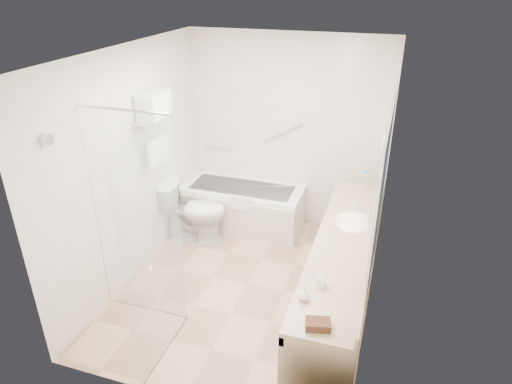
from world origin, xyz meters
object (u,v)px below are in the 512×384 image
(vanity_counter, at_px, (343,260))
(toilet, at_px, (194,211))
(bathtub, at_px, (242,206))
(amenity_basket, at_px, (318,324))
(water_bottle_left, at_px, (362,184))

(vanity_counter, height_order, toilet, vanity_counter)
(bathtub, distance_m, vanity_counter, 2.09)
(amenity_basket, bearing_deg, toilet, 133.44)
(amenity_basket, xyz_separation_m, water_bottle_left, (0.05, 2.35, 0.06))
(amenity_basket, bearing_deg, vanity_counter, 88.97)
(water_bottle_left, bearing_deg, toilet, -171.94)
(toilet, bearing_deg, water_bottle_left, -93.43)
(toilet, distance_m, amenity_basket, 2.88)
(bathtub, distance_m, amenity_basket, 3.06)
(bathtub, distance_m, water_bottle_left, 1.70)
(vanity_counter, distance_m, amenity_basket, 1.24)
(vanity_counter, bearing_deg, water_bottle_left, 88.71)
(bathtub, height_order, amenity_basket, amenity_basket)
(vanity_counter, bearing_deg, bathtub, 137.65)
(bathtub, bearing_deg, toilet, -129.87)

